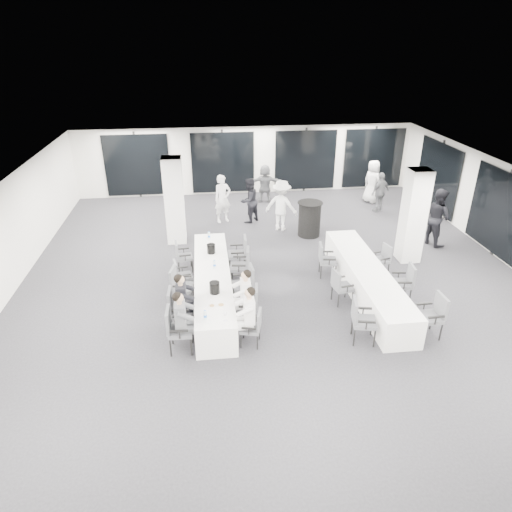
{
  "coord_description": "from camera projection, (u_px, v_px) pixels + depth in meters",
  "views": [
    {
      "loc": [
        -1.85,
        -10.84,
        6.21
      ],
      "look_at": [
        -0.58,
        -0.2,
        0.96
      ],
      "focal_mm": 32.0,
      "sensor_mm": 36.0,
      "label": 1
    }
  ],
  "objects": [
    {
      "name": "chair_side_right_near",
      "position": [
        433.0,
        313.0,
        10.17
      ],
      "size": [
        0.54,
        0.6,
        1.04
      ],
      "rotation": [
        0.0,
        0.0,
        1.6
      ],
      "color": "#4B4D52",
      "rests_on": "floor"
    },
    {
      "name": "chair_main_right_mid",
      "position": [
        246.0,
        282.0,
        11.49
      ],
      "size": [
        0.55,
        0.6,
        1.0
      ],
      "rotation": [
        0.0,
        0.0,
        1.66
      ],
      "color": "#4B4D52",
      "rests_on": "floor"
    },
    {
      "name": "ice_bucket_far",
      "position": [
        211.0,
        249.0,
        12.52
      ],
      "size": [
        0.23,
        0.23,
        0.26
      ],
      "primitive_type": "cylinder",
      "color": "black",
      "rests_on": "banquet_table_main"
    },
    {
      "name": "standing_guest_b",
      "position": [
        249.0,
        198.0,
        16.27
      ],
      "size": [
        1.03,
        1.0,
        1.85
      ],
      "primitive_type": "imported",
      "rotation": [
        0.0,
        0.0,
        3.88
      ],
      "color": "black",
      "rests_on": "floor"
    },
    {
      "name": "chair_main_right_fourth",
      "position": [
        243.0,
        264.0,
        12.36
      ],
      "size": [
        0.58,
        0.63,
        1.02
      ],
      "rotation": [
        0.0,
        0.0,
        1.43
      ],
      "color": "#4B4D52",
      "rests_on": "floor"
    },
    {
      "name": "plate_a",
      "position": [
        212.0,
        306.0,
        10.13
      ],
      "size": [
        0.18,
        0.18,
        0.03
      ],
      "color": "white",
      "rests_on": "banquet_table_main"
    },
    {
      "name": "chair_main_right_second",
      "position": [
        250.0,
        303.0,
        10.59
      ],
      "size": [
        0.55,
        0.59,
        0.98
      ],
      "rotation": [
        0.0,
        0.0,
        1.46
      ],
      "color": "#4B4D52",
      "rests_on": "floor"
    },
    {
      "name": "wine_glass",
      "position": [
        225.0,
        314.0,
        9.55
      ],
      "size": [
        0.08,
        0.08,
        0.22
      ],
      "color": "silver",
      "rests_on": "banquet_table_main"
    },
    {
      "name": "seated_guest_b",
      "position": [
        184.0,
        299.0,
        10.3
      ],
      "size": [
        0.5,
        0.38,
        1.44
      ],
      "rotation": [
        0.0,
        0.0,
        -1.57
      ],
      "color": "black",
      "rests_on": "floor"
    },
    {
      "name": "chair_main_left_far",
      "position": [
        182.0,
        255.0,
        13.04
      ],
      "size": [
        0.5,
        0.54,
        0.89
      ],
      "rotation": [
        0.0,
        0.0,
        -1.45
      ],
      "color": "#4B4D52",
      "rests_on": "floor"
    },
    {
      "name": "water_bottle_a",
      "position": [
        205.0,
        315.0,
        9.62
      ],
      "size": [
        0.07,
        0.07,
        0.22
      ],
      "primitive_type": "cylinder",
      "color": "silver",
      "rests_on": "banquet_table_main"
    },
    {
      "name": "chair_main_left_second",
      "position": [
        177.0,
        307.0,
        10.38
      ],
      "size": [
        0.55,
        0.61,
        1.04
      ],
      "rotation": [
        0.0,
        0.0,
        -1.62
      ],
      "color": "#4B4D52",
      "rests_on": "floor"
    },
    {
      "name": "seated_guest_a",
      "position": [
        184.0,
        318.0,
        9.6
      ],
      "size": [
        0.5,
        0.38,
        1.44
      ],
      "rotation": [
        0.0,
        0.0,
        -1.57
      ],
      "color": "#54575C",
      "rests_on": "floor"
    },
    {
      "name": "seated_guest_c",
      "position": [
        246.0,
        313.0,
        9.77
      ],
      "size": [
        0.5,
        0.38,
        1.44
      ],
      "rotation": [
        0.0,
        0.0,
        1.57
      ],
      "color": "white",
      "rests_on": "floor"
    },
    {
      "name": "chair_side_left_near",
      "position": [
        361.0,
        318.0,
        9.99
      ],
      "size": [
        0.61,
        0.65,
        1.04
      ],
      "rotation": [
        0.0,
        0.0,
        -1.77
      ],
      "color": "#4B4D52",
      "rests_on": "floor"
    },
    {
      "name": "chair_side_right_far",
      "position": [
        383.0,
        258.0,
        12.9
      ],
      "size": [
        0.53,
        0.55,
        0.87
      ],
      "rotation": [
        0.0,
        0.0,
        1.82
      ],
      "color": "#4B4D52",
      "rests_on": "floor"
    },
    {
      "name": "chair_side_left_far",
      "position": [
        325.0,
        258.0,
        12.75
      ],
      "size": [
        0.55,
        0.59,
        0.96
      ],
      "rotation": [
        0.0,
        0.0,
        -1.71
      ],
      "color": "#4B4D52",
      "rests_on": "floor"
    },
    {
      "name": "chair_main_left_near",
      "position": [
        176.0,
        327.0,
        9.69
      ],
      "size": [
        0.54,
        0.6,
        1.04
      ],
      "rotation": [
        0.0,
        0.0,
        -1.61
      ],
      "color": "#4B4D52",
      "rests_on": "floor"
    },
    {
      "name": "chair_main_left_fourth",
      "position": [
        181.0,
        274.0,
        12.02
      ],
      "size": [
        0.51,
        0.54,
        0.87
      ],
      "rotation": [
        0.0,
        0.0,
        -1.38
      ],
      "color": "#4B4D52",
      "rests_on": "floor"
    },
    {
      "name": "room",
      "position": [
        301.0,
        220.0,
        13.07
      ],
      "size": [
        14.04,
        16.04,
        2.84
      ],
      "color": "#222227",
      "rests_on": "ground"
    },
    {
      "name": "standing_guest_a",
      "position": [
        223.0,
        196.0,
        16.28
      ],
      "size": [
        0.89,
        0.81,
        1.97
      ],
      "primitive_type": "imported",
      "rotation": [
        0.0,
        0.0,
        0.4
      ],
      "color": "white",
      "rests_on": "floor"
    },
    {
      "name": "chair_main_right_far",
      "position": [
        240.0,
        251.0,
        13.05
      ],
      "size": [
        0.53,
        0.59,
        1.03
      ],
      "rotation": [
        0.0,
        0.0,
        1.54
      ],
      "color": "#4B4D52",
      "rests_on": "floor"
    },
    {
      "name": "standing_guest_d",
      "position": [
        380.0,
        190.0,
        17.28
      ],
      "size": [
        1.17,
        0.99,
        1.74
      ],
      "primitive_type": "imported",
      "rotation": [
        0.0,
        0.0,
        3.63
      ],
      "color": "#54575C",
      "rests_on": "floor"
    },
    {
      "name": "banquet_table_side",
      "position": [
        366.0,
        281.0,
        11.94
      ],
      "size": [
        0.9,
        5.0,
        0.75
      ],
      "primitive_type": "cube",
      "color": "silver",
      "rests_on": "floor"
    },
    {
      "name": "water_bottle_c",
      "position": [
        209.0,
        236.0,
        13.39
      ],
      "size": [
        0.07,
        0.07,
        0.22
      ],
      "primitive_type": "cylinder",
      "color": "silver",
      "rests_on": "banquet_table_main"
    },
    {
      "name": "standing_guest_e",
      "position": [
        373.0,
        179.0,
        18.24
      ],
      "size": [
        0.94,
        1.09,
        1.93
      ],
      "primitive_type": "imported",
      "rotation": [
        0.0,
        0.0,
        2.06
      ],
      "color": "white",
      "rests_on": "floor"
    },
    {
      "name": "chair_main_right_near",
      "position": [
        254.0,
        326.0,
        9.91
      ],
      "size": [
        0.53,
        0.55,
        0.86
      ],
      "rotation": [
        0.0,
        0.0,
        1.32
      ],
      "color": "#4B4D52",
      "rests_on": "floor"
    },
    {
      "name": "chair_side_left_mid",
      "position": [
        340.0,
        285.0,
        11.45
      ],
      "size": [
        0.54,
        0.57,
        0.92
      ],
      "rotation": [
        0.0,
        0.0,
        -1.4
      ],
      "color": "#4B4D52",
      "rests_on": "floor"
    },
    {
      "name": "standing_guest_h",
      "position": [
        438.0,
        213.0,
        14.5
      ],
      "size": [
        0.92,
        1.16,
        2.11
      ],
      "primitive_type": "imported",
      "rotation": [
        0.0,
        0.0,
        1.9
      ],
      "color": "black",
      "rests_on": "floor"
    },
    {
      "name": "water_bottle_b",
      "position": [
        214.0,
        264.0,
        11.73
      ],
      "size": [
        0.07,
        0.07,
        0.21
      ],
      "primitive_type": "cylinder",
      "color": "silver",
      "rests_on": "banquet_table_main"
    },
    {
      "name": "ice_bucket_near",
      "position": [
        215.0,
        288.0,
        10.6
      ],
      "size": [
        0.24,
        0.24,
        0.28
      ],
      "primitive_type": "cylinder",
      "color": "black",
      "rests_on": "banquet_table_main"
    },
    {
      "name": "cocktail_table",
      "position": [
        309.0,
        219.0,
        15.31
      ],
      "size": [
        0.85,
        0.85,
        1.18
      ],
      "color": "black",
      "rests_on": "floor"
    },
    {
      "name": "chair_side_right_mid",
      "position": [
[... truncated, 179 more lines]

